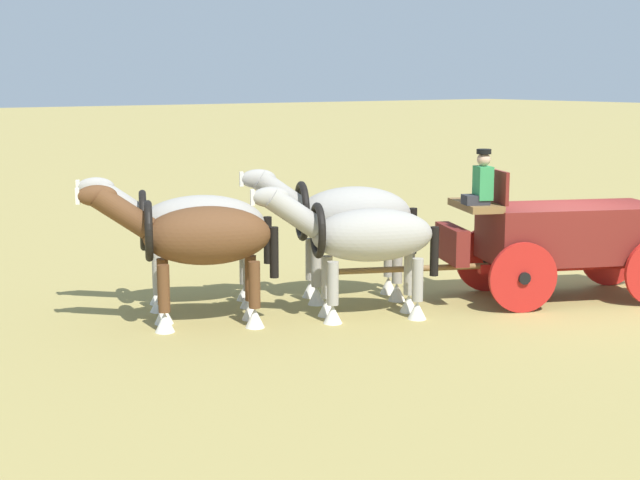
# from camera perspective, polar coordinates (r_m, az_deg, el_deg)

# --- Properties ---
(ground_plane) EXTENTS (220.00, 220.00, 0.00)m
(ground_plane) POSITION_cam_1_polar(r_m,az_deg,el_deg) (16.93, 14.86, -3.43)
(ground_plane) COLOR #9E8C4C
(show_wagon) EXTENTS (5.72, 3.25, 2.65)m
(show_wagon) POSITION_cam_1_polar(r_m,az_deg,el_deg) (16.64, 14.55, 0.29)
(show_wagon) COLOR maroon
(show_wagon) RESTS_ON ground
(draft_horse_rear_near) EXTENTS (2.87, 1.70, 2.15)m
(draft_horse_rear_near) POSITION_cam_1_polar(r_m,az_deg,el_deg) (14.77, 2.62, 0.07)
(draft_horse_rear_near) COLOR #9E998E
(draft_horse_rear_near) RESTS_ON ground
(draft_horse_rear_off) EXTENTS (2.94, 1.79, 2.29)m
(draft_horse_rear_off) POSITION_cam_1_polar(r_m,az_deg,el_deg) (16.01, 1.62, 1.31)
(draft_horse_rear_off) COLOR #9E998E
(draft_horse_rear_off) RESTS_ON ground
(draft_horse_lead_near) EXTENTS (2.88, 1.73, 2.23)m
(draft_horse_lead_near) POSITION_cam_1_polar(r_m,az_deg,el_deg) (14.38, -7.46, 0.02)
(draft_horse_lead_near) COLOR brown
(draft_horse_lead_near) RESTS_ON ground
(draft_horse_lead_off) EXTENTS (3.03, 1.83, 2.21)m
(draft_horse_lead_off) POSITION_cam_1_polar(r_m,az_deg,el_deg) (15.66, -7.71, 0.77)
(draft_horse_lead_off) COLOR #9E998E
(draft_horse_lead_off) RESTS_ON ground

